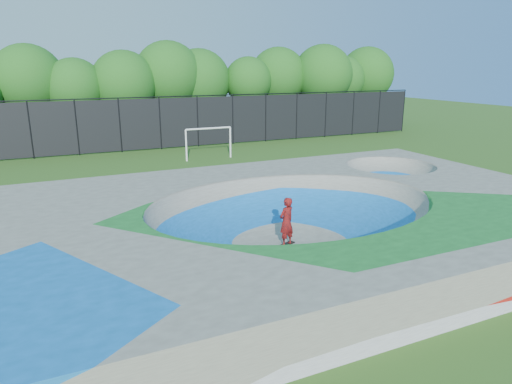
% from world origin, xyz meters
% --- Properties ---
extents(ground, '(120.00, 120.00, 0.00)m').
position_xyz_m(ground, '(0.00, 0.00, 0.00)').
color(ground, '#2B5116').
rests_on(ground, ground).
extents(skate_deck, '(22.00, 14.00, 1.50)m').
position_xyz_m(skate_deck, '(0.00, 0.00, 0.75)').
color(skate_deck, gray).
rests_on(skate_deck, ground).
extents(skater, '(0.76, 0.63, 1.80)m').
position_xyz_m(skater, '(-0.53, -0.42, 0.90)').
color(skater, red).
rests_on(skater, ground).
extents(skateboard, '(0.80, 0.51, 0.05)m').
position_xyz_m(skateboard, '(-0.53, -0.42, 0.03)').
color(skateboard, black).
rests_on(skateboard, ground).
extents(soccer_goal, '(3.32, 0.12, 2.20)m').
position_xyz_m(soccer_goal, '(2.10, 15.74, 1.53)').
color(soccer_goal, white).
rests_on(soccer_goal, ground).
extents(fence, '(48.09, 0.09, 4.04)m').
position_xyz_m(fence, '(0.00, 21.00, 2.10)').
color(fence, black).
rests_on(fence, ground).
extents(treeline, '(51.50, 7.66, 8.42)m').
position_xyz_m(treeline, '(4.00, 26.22, 5.08)').
color(treeline, '#3F271F').
rests_on(treeline, ground).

